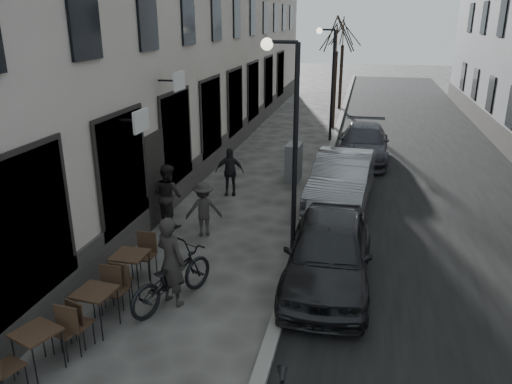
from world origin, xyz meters
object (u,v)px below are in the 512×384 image
at_px(bistro_set_b, 96,306).
at_px(bistro_set_c, 131,268).
at_px(bistro_set_a, 38,347).
at_px(pedestrian_mid, 204,209).
at_px(streetlamp_far, 329,72).
at_px(utility_cabinet, 294,162).
at_px(tree_near, 337,35).
at_px(streetlamp_near, 289,124).
at_px(car_near, 329,252).
at_px(car_far, 363,143).
at_px(tree_far, 343,32).
at_px(car_mid, 342,179).
at_px(pedestrian_near, 168,195).
at_px(bicycle, 172,277).
at_px(pedestrian_far, 230,172).

distance_m(bistro_set_b, bistro_set_c, 1.49).
distance_m(bistro_set_a, pedestrian_mid, 5.87).
relative_size(streetlamp_far, bistro_set_c, 3.03).
distance_m(bistro_set_a, utility_cabinet, 11.33).
xyz_separation_m(tree_near, bistro_set_b, (-2.93, -19.24, -4.16)).
bearing_deg(streetlamp_near, car_near, -53.85).
bearing_deg(car_far, tree_far, 98.53).
relative_size(utility_cabinet, car_near, 0.30).
height_order(streetlamp_far, pedestrian_mid, streetlamp_far).
distance_m(utility_cabinet, car_mid, 2.70).
height_order(streetlamp_near, streetlamp_far, same).
relative_size(pedestrian_near, car_far, 0.36).
height_order(bicycle, car_far, car_far).
xyz_separation_m(streetlamp_far, car_near, (1.17, -13.60, -2.40)).
xyz_separation_m(bistro_set_b, pedestrian_far, (0.42, 7.80, 0.29)).
relative_size(utility_cabinet, pedestrian_mid, 0.89).
xyz_separation_m(tree_near, bistro_set_a, (-3.26, -20.50, -4.19)).
relative_size(streetlamp_near, car_far, 1.05).
bearing_deg(pedestrian_mid, pedestrian_far, -107.88).
xyz_separation_m(tree_near, pedestrian_mid, (-2.33, -14.71, -3.92)).
relative_size(tree_far, pedestrian_mid, 3.82).
distance_m(pedestrian_near, car_near, 5.17).
bearing_deg(streetlamp_near, pedestrian_far, 124.41).
height_order(streetlamp_near, pedestrian_far, streetlamp_near).
relative_size(streetlamp_near, tree_near, 0.89).
bearing_deg(pedestrian_near, tree_far, -69.58).
xyz_separation_m(bistro_set_b, bistro_set_c, (-0.02, 1.48, 0.01)).
xyz_separation_m(tree_far, utility_cabinet, (-0.70, -15.47, -4.00)).
height_order(tree_near, car_mid, tree_near).
distance_m(utility_cabinet, car_near, 7.36).
bearing_deg(car_near, bicycle, -154.50).
bearing_deg(streetlamp_near, streetlamp_far, 90.00).
xyz_separation_m(bicycle, pedestrian_mid, (-0.41, 3.34, 0.17)).
distance_m(streetlamp_far, bistro_set_a, 17.99).
relative_size(bistro_set_a, car_mid, 0.33).
height_order(bicycle, car_near, car_near).
height_order(bistro_set_b, bistro_set_c, bistro_set_c).
distance_m(streetlamp_far, utility_cabinet, 6.96).
xyz_separation_m(bistro_set_c, car_mid, (4.05, 6.27, 0.28)).
relative_size(bistro_set_c, car_mid, 0.35).
bearing_deg(car_near, pedestrian_mid, 150.95).
bearing_deg(tree_near, bistro_set_a, -99.02).
relative_size(tree_near, tree_far, 1.00).
bearing_deg(bistro_set_b, car_near, 38.94).
bearing_deg(car_far, bistro_set_a, -108.28).
distance_m(streetlamp_near, pedestrian_far, 4.92).
distance_m(bistro_set_b, car_near, 4.82).
relative_size(bistro_set_c, car_near, 0.38).
bearing_deg(pedestrian_near, streetlamp_near, -162.11).
bearing_deg(car_near, bistro_set_a, -138.33).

